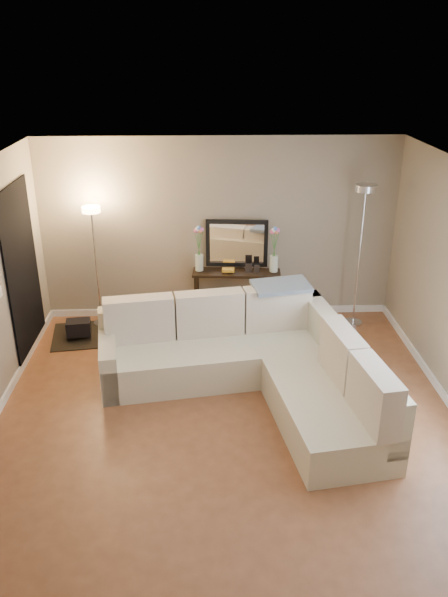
{
  "coord_description": "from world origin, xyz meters",
  "views": [
    {
      "loc": [
        -0.22,
        -5.15,
        3.72
      ],
      "look_at": [
        0.0,
        0.8,
        1.1
      ],
      "focal_mm": 35.0,
      "sensor_mm": 36.0,
      "label": 1
    }
  ],
  "objects_px": {
    "floor_lamp_unlit": "(362,228)",
    "sectional_sofa": "(255,361)",
    "floor_lamp_lit": "(94,243)",
    "console_table": "(231,293)"
  },
  "relations": [
    {
      "from": "floor_lamp_unlit",
      "to": "sectional_sofa",
      "type": "bearing_deg",
      "value": -133.43
    },
    {
      "from": "sectional_sofa",
      "to": "floor_lamp_unlit",
      "type": "distance_m",
      "value": 2.52
    },
    {
      "from": "sectional_sofa",
      "to": "floor_lamp_unlit",
      "type": "xyz_separation_m",
      "value": [
        1.57,
        1.66,
        1.07
      ]
    },
    {
      "from": "sectional_sofa",
      "to": "floor_lamp_lit",
      "type": "xyz_separation_m",
      "value": [
        -2.06,
        1.78,
        0.86
      ]
    },
    {
      "from": "console_table",
      "to": "floor_lamp_unlit",
      "type": "bearing_deg",
      "value": -5.7
    },
    {
      "from": "console_table",
      "to": "floor_lamp_unlit",
      "type": "height_order",
      "value": "floor_lamp_unlit"
    },
    {
      "from": "floor_lamp_unlit",
      "to": "floor_lamp_lit",
      "type": "bearing_deg",
      "value": 178.08
    },
    {
      "from": "sectional_sofa",
      "to": "floor_lamp_lit",
      "type": "bearing_deg",
      "value": 139.14
    },
    {
      "from": "console_table",
      "to": "floor_lamp_lit",
      "type": "relative_size",
      "value": 0.73
    },
    {
      "from": "sectional_sofa",
      "to": "floor_lamp_lit",
      "type": "relative_size",
      "value": 1.82
    }
  ]
}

